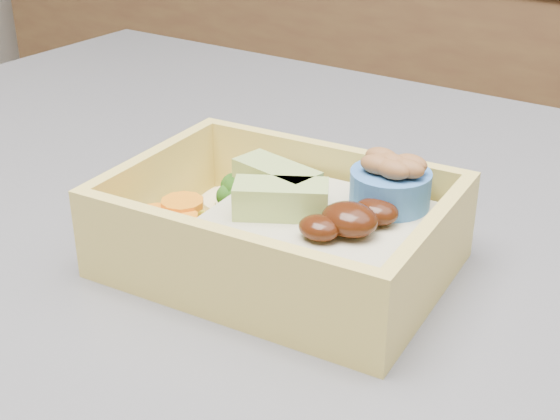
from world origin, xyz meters
The scene contains 1 object.
bento_box centered at (-0.15, -0.04, 0.94)m, with size 0.19×0.14×0.07m.
Camera 1 is at (0.06, -0.35, 1.14)m, focal length 50.00 mm.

